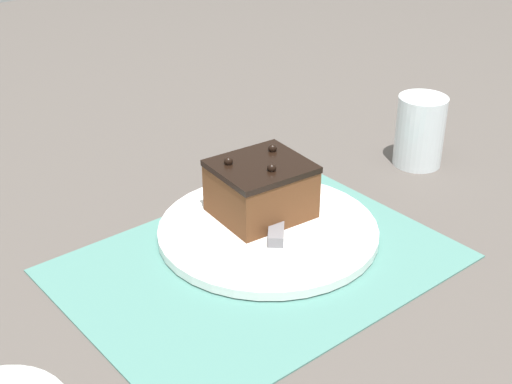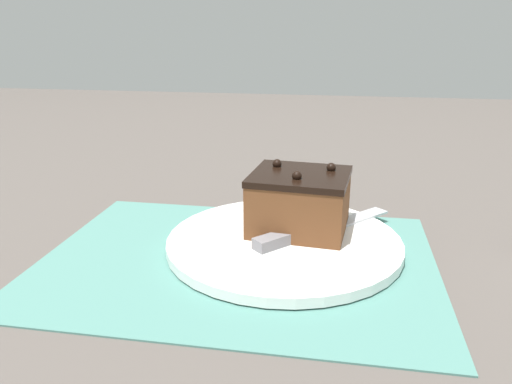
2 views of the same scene
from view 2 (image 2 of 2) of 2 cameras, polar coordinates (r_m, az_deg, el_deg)
name	(u,v)px [view 2 (image 2 of 2)]	position (r m, az deg, el deg)	size (l,w,h in m)	color
ground_plane	(237,261)	(0.60, -2.14, -7.88)	(3.00, 3.00, 0.00)	#544C47
placemat_woven	(237,259)	(0.59, -2.14, -7.71)	(0.46, 0.34, 0.00)	slate
cake_plate	(284,242)	(0.62, 3.21, -5.78)	(0.29, 0.29, 0.01)	white
chocolate_cake	(300,201)	(0.63, 5.00, -1.05)	(0.13, 0.12, 0.08)	brown
serving_knife	(303,233)	(0.62, 5.43, -4.67)	(0.17, 0.18, 0.01)	slate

